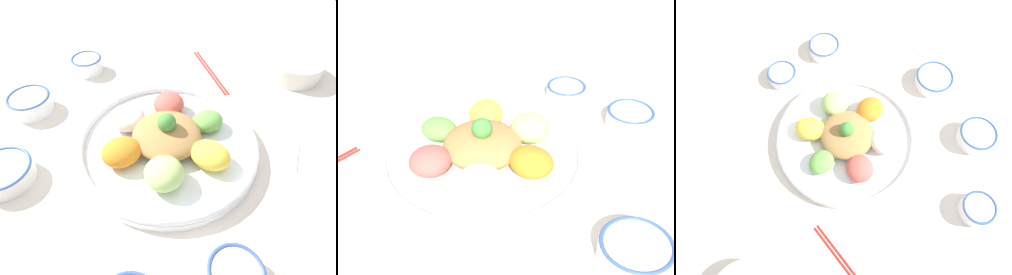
% 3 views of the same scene
% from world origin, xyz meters
% --- Properties ---
extents(ground_plane, '(2.40, 2.40, 0.00)m').
position_xyz_m(ground_plane, '(0.00, 0.00, 0.00)').
color(ground_plane, silver).
extents(salad_platter, '(0.41, 0.41, 0.10)m').
position_xyz_m(salad_platter, '(-0.03, 0.03, 0.03)').
color(salad_platter, white).
rests_on(salad_platter, ground_plane).
extents(sauce_bowl_dark, '(0.10, 0.10, 0.04)m').
position_xyz_m(sauce_bowl_dark, '(0.24, 0.24, 0.02)').
color(sauce_bowl_dark, white).
rests_on(sauce_bowl_dark, ground_plane).
extents(rice_bowl_plain, '(0.12, 0.12, 0.04)m').
position_xyz_m(rice_bowl_plain, '(0.28, -0.14, 0.02)').
color(rice_bowl_plain, white).
rests_on(rice_bowl_plain, ground_plane).
extents(sauce_bowl_far, '(0.09, 0.09, 0.04)m').
position_xyz_m(sauce_bowl_far, '(0.08, 0.31, 0.02)').
color(sauce_bowl_far, white).
rests_on(sauce_bowl_far, ground_plane).
extents(serving_spoon_extra, '(0.12, 0.07, 0.01)m').
position_xyz_m(serving_spoon_extra, '(-0.20, 0.26, 0.00)').
color(serving_spoon_extra, silver).
rests_on(serving_spoon_extra, ground_plane).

